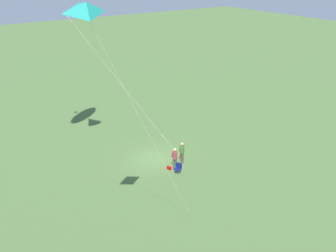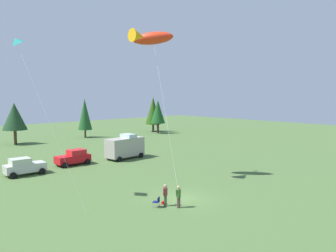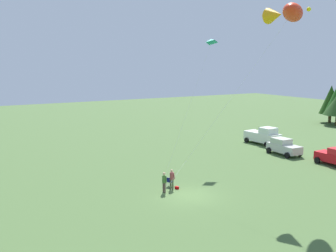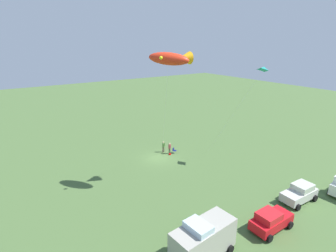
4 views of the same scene
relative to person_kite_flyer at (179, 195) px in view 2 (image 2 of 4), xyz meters
name	(u,v)px [view 2 (image 2 of 4)]	position (x,y,z in m)	size (l,w,h in m)	color
ground_plane	(182,199)	(1.72, 1.36, -1.02)	(160.00, 160.00, 0.00)	#466233
person_kite_flyer	(179,195)	(0.00, 0.00, 0.00)	(0.56, 0.37, 1.74)	brown
folding_chair	(157,201)	(-1.17, 1.20, -0.53)	(0.66, 0.66, 0.82)	#0E1556
person_spectator	(165,193)	(-0.47, 1.01, 0.00)	(0.56, 0.44, 1.74)	#465538
backpack_on_grass	(164,203)	(-0.28, 1.41, -0.91)	(0.32, 0.22, 0.22)	#AE0809
car_silver_compact	(24,166)	(-4.99, 18.96, -0.07)	(4.26, 2.32, 1.89)	beige
car_red_sedan	(74,157)	(1.45, 20.04, -0.07)	(4.21, 2.23, 1.89)	red
van_motorhome_grey	(125,147)	(8.59, 19.01, 0.62)	(5.57, 2.99, 3.34)	#A29F93
treeline_distant	(10,118)	(1.28, 42.96, 3.64)	(55.53, 10.69, 8.22)	#4C4122
kite_large_fish	(149,38)	(4.46, 8.78, 13.58)	(6.79, 11.17, 15.38)	red
kite_delta_teal	(15,42)	(-8.19, 10.43, 12.01)	(2.78, 7.47, 13.45)	teal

